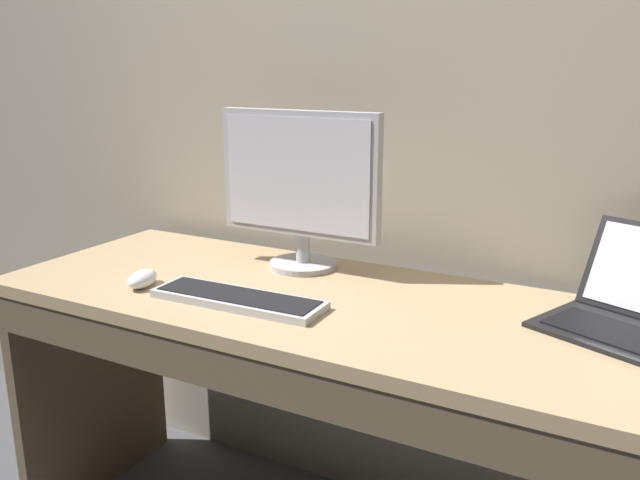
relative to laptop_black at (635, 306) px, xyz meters
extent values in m
cube|color=tan|center=(-0.57, -0.14, -0.07)|extent=(1.85, 0.62, 0.03)
cube|color=brown|center=(-1.48, -0.14, -0.46)|extent=(0.04, 0.57, 0.75)
cube|color=brown|center=(-0.57, -0.43, -0.13)|extent=(1.77, 0.02, 0.10)
cube|color=black|center=(-0.02, -0.06, -0.05)|extent=(0.37, 0.31, 0.01)
cube|color=black|center=(-0.03, -0.07, -0.04)|extent=(0.29, 0.22, 0.00)
cylinder|color=#B7B7BC|center=(-0.83, 0.05, -0.04)|extent=(0.18, 0.18, 0.02)
cylinder|color=#B7B7BC|center=(-0.83, 0.05, 0.01)|extent=(0.04, 0.04, 0.08)
cube|color=#B7B7BC|center=(-0.83, 0.03, 0.21)|extent=(0.46, 0.03, 0.33)
cube|color=silver|center=(-0.83, 0.01, 0.21)|extent=(0.42, 0.00, 0.30)
cube|color=#BCBCC1|center=(-0.82, -0.27, -0.04)|extent=(0.42, 0.14, 0.02)
cube|color=black|center=(-0.82, -0.27, -0.03)|extent=(0.40, 0.11, 0.00)
ellipsoid|color=white|center=(-1.10, -0.29, -0.03)|extent=(0.08, 0.12, 0.04)
camera|label=1|loc=(0.03, -1.44, 0.49)|focal=36.78mm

